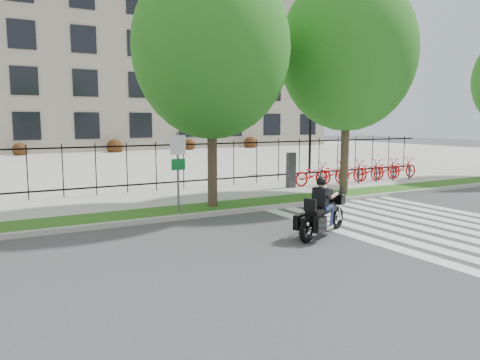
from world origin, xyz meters
TOP-DOWN VIEW (x-y plane):
  - ground at (0.00, 0.00)m, footprint 120.00×120.00m
  - curb at (0.00, 4.10)m, footprint 60.00×0.20m
  - grass_verge at (0.00, 4.95)m, footprint 60.00×1.50m
  - sidewalk at (0.00, 7.45)m, footprint 60.00×3.50m
  - plaza at (0.00, 25.00)m, footprint 80.00×34.00m
  - crosswalk_stripes at (4.83, 0.00)m, footprint 5.70×8.00m
  - iron_fence at (0.00, 9.20)m, footprint 30.00×0.06m
  - office_building at (0.00, 44.92)m, footprint 60.00×21.90m
  - lamp_post_right at (10.00, 12.00)m, footprint 1.06×0.70m
  - street_tree_1 at (0.48, 4.95)m, footprint 5.11×5.11m
  - street_tree_2 at (6.24, 4.95)m, footprint 5.23×5.23m
  - bike_share_station at (9.17, 7.20)m, footprint 7.84×0.88m
  - sign_pole_regulatory at (-0.89, 4.58)m, footprint 0.50×0.09m
  - motorcycle_rider at (1.48, 0.44)m, footprint 2.27×1.33m

SIDE VIEW (x-z plane):
  - ground at x=0.00m, z-range 0.00..0.00m
  - crosswalk_stripes at x=4.83m, z-range 0.00..0.01m
  - plaza at x=0.00m, z-range 0.00..0.10m
  - curb at x=0.00m, z-range 0.00..0.15m
  - grass_verge at x=0.00m, z-range 0.00..0.15m
  - sidewalk at x=0.00m, z-range 0.00..0.15m
  - motorcycle_rider at x=1.48m, z-range -0.32..1.57m
  - bike_share_station at x=9.17m, z-range -0.09..1.41m
  - iron_fence at x=0.00m, z-range 0.15..2.15m
  - sign_pole_regulatory at x=-0.89m, z-range 0.49..2.99m
  - lamp_post_right at x=10.00m, z-range 1.08..5.33m
  - street_tree_1 at x=0.48m, z-range 1.26..9.38m
  - street_tree_2 at x=6.24m, z-range 1.36..9.81m
  - office_building at x=0.00m, z-range -0.11..20.04m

